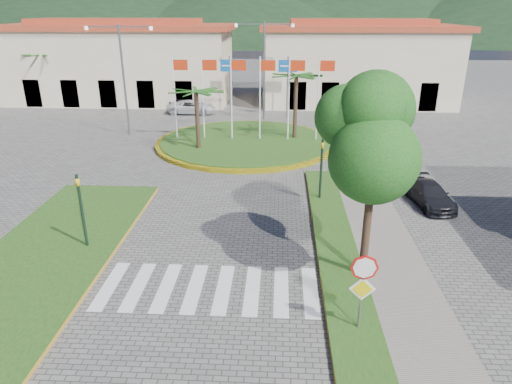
# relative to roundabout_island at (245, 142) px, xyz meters

# --- Properties ---
(ground) EXTENTS (160.00, 160.00, 0.00)m
(ground) POSITION_rel_roundabout_island_xyz_m (-0.00, -22.00, -0.17)
(ground) COLOR #5B5957
(ground) RESTS_ON ground
(sidewalk_right) EXTENTS (4.00, 28.00, 0.15)m
(sidewalk_right) POSITION_rel_roundabout_island_xyz_m (6.00, -20.00, -0.10)
(sidewalk_right) COLOR gray
(sidewalk_right) RESTS_ON ground
(verge_right) EXTENTS (1.60, 28.00, 0.18)m
(verge_right) POSITION_rel_roundabout_island_xyz_m (4.80, -20.00, -0.08)
(verge_right) COLOR #1D4213
(verge_right) RESTS_ON ground
(median_left) EXTENTS (5.00, 14.00, 0.18)m
(median_left) POSITION_rel_roundabout_island_xyz_m (-6.50, -16.00, -0.08)
(median_left) COLOR #1D4213
(median_left) RESTS_ON ground
(crosswalk) EXTENTS (8.00, 3.00, 0.01)m
(crosswalk) POSITION_rel_roundabout_island_xyz_m (-0.00, -18.00, -0.17)
(crosswalk) COLOR silver
(crosswalk) RESTS_ON ground
(roundabout_island) EXTENTS (12.70, 12.70, 6.00)m
(roundabout_island) POSITION_rel_roundabout_island_xyz_m (0.00, 0.00, 0.00)
(roundabout_island) COLOR yellow
(roundabout_island) RESTS_ON ground
(stop_sign) EXTENTS (0.80, 0.11, 2.65)m
(stop_sign) POSITION_rel_roundabout_island_xyz_m (4.90, -20.04, 1.62)
(stop_sign) COLOR slate
(stop_sign) RESTS_ON ground
(deciduous_tree) EXTENTS (3.60, 3.60, 6.80)m
(deciduous_tree) POSITION_rel_roundabout_island_xyz_m (5.50, -17.00, 5.00)
(deciduous_tree) COLOR black
(deciduous_tree) RESTS_ON ground
(traffic_light_left) EXTENTS (0.15, 0.18, 3.20)m
(traffic_light_left) POSITION_rel_roundabout_island_xyz_m (-5.20, -15.50, 1.77)
(traffic_light_left) COLOR black
(traffic_light_left) RESTS_ON ground
(traffic_light_right) EXTENTS (0.15, 0.18, 3.20)m
(traffic_light_right) POSITION_rel_roundabout_island_xyz_m (4.50, -10.00, 1.77)
(traffic_light_right) COLOR black
(traffic_light_right) RESTS_ON ground
(traffic_light_far) EXTENTS (0.18, 0.15, 3.20)m
(traffic_light_far) POSITION_rel_roundabout_island_xyz_m (8.00, 4.00, 1.77)
(traffic_light_far) COLOR black
(traffic_light_far) RESTS_ON ground
(direction_sign_west) EXTENTS (1.60, 0.14, 5.20)m
(direction_sign_west) POSITION_rel_roundabout_island_xyz_m (-2.00, 8.97, 3.36)
(direction_sign_west) COLOR slate
(direction_sign_west) RESTS_ON ground
(direction_sign_east) EXTENTS (1.60, 0.14, 5.20)m
(direction_sign_east) POSITION_rel_roundabout_island_xyz_m (3.00, 8.97, 3.36)
(direction_sign_east) COLOR slate
(direction_sign_east) RESTS_ON ground
(street_lamp_centre) EXTENTS (4.80, 0.16, 8.00)m
(street_lamp_centre) POSITION_rel_roundabout_island_xyz_m (1.00, 8.00, 4.32)
(street_lamp_centre) COLOR slate
(street_lamp_centre) RESTS_ON ground
(street_lamp_west) EXTENTS (4.80, 0.16, 8.00)m
(street_lamp_west) POSITION_rel_roundabout_island_xyz_m (-9.00, 2.00, 4.32)
(street_lamp_west) COLOR slate
(street_lamp_west) RESTS_ON ground
(building_left) EXTENTS (23.32, 9.54, 8.05)m
(building_left) POSITION_rel_roundabout_island_xyz_m (-14.00, 16.00, 3.73)
(building_left) COLOR beige
(building_left) RESTS_ON ground
(building_right) EXTENTS (19.08, 9.54, 8.05)m
(building_right) POSITION_rel_roundabout_island_xyz_m (10.00, 16.00, 3.73)
(building_right) COLOR beige
(building_right) RESTS_ON ground
(hill_far_west) EXTENTS (140.00, 140.00, 22.00)m
(hill_far_west) POSITION_rel_roundabout_island_xyz_m (-55.00, 118.00, 10.83)
(hill_far_west) COLOR black
(hill_far_west) RESTS_ON ground
(hill_near_back) EXTENTS (110.00, 110.00, 16.00)m
(hill_near_back) POSITION_rel_roundabout_island_xyz_m (-10.00, 108.00, 7.83)
(hill_near_back) COLOR black
(hill_near_back) RESTS_ON ground
(white_van) EXTENTS (4.39, 2.12, 1.21)m
(white_van) POSITION_rel_roundabout_island_xyz_m (-5.64, 9.80, 0.43)
(white_van) COLOR silver
(white_van) RESTS_ON ground
(car_dark_a) EXTENTS (3.20, 1.41, 1.07)m
(car_dark_a) POSITION_rel_roundabout_island_xyz_m (-6.57, 11.64, 0.36)
(car_dark_a) COLOR black
(car_dark_a) RESTS_ON ground
(car_dark_b) EXTENTS (4.01, 2.56, 1.25)m
(car_dark_b) POSITION_rel_roundabout_island_xyz_m (8.42, 8.00, 0.45)
(car_dark_b) COLOR black
(car_dark_b) RESTS_ON ground
(car_side_right) EXTENTS (1.99, 3.89, 1.08)m
(car_side_right) POSITION_rel_roundabout_island_xyz_m (9.84, -10.19, 0.37)
(car_side_right) COLOR black
(car_side_right) RESTS_ON ground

